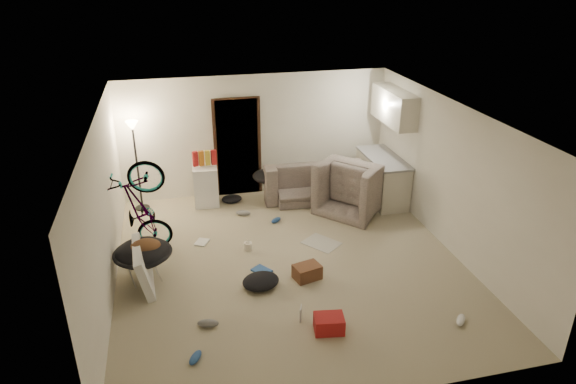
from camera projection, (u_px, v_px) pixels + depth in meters
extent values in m
cube|color=tan|center=(290.00, 263.00, 8.44)|extent=(5.50, 6.00, 0.02)
cube|color=white|center=(290.00, 114.00, 7.40)|extent=(5.50, 6.00, 0.02)
cube|color=white|center=(256.00, 135.00, 10.59)|extent=(5.50, 0.02, 2.50)
cube|color=white|center=(359.00, 312.00, 5.25)|extent=(5.50, 0.02, 2.50)
cube|color=white|center=(103.00, 212.00, 7.34)|extent=(0.02, 6.00, 2.50)
cube|color=white|center=(452.00, 178.00, 8.50)|extent=(0.02, 6.00, 2.50)
cube|color=black|center=(237.00, 147.00, 10.56)|extent=(0.85, 0.10, 2.04)
cube|color=#361F13|center=(238.00, 148.00, 10.54)|extent=(0.97, 0.04, 2.10)
cylinder|color=black|center=(143.00, 208.00, 10.27)|extent=(0.28, 0.28, 0.03)
cylinder|color=black|center=(138.00, 169.00, 9.93)|extent=(0.04, 0.04, 1.70)
cone|color=#FFE0A5|center=(132.00, 126.00, 9.57)|extent=(0.24, 0.24, 0.18)
cube|color=beige|center=(382.00, 179.00, 10.54)|extent=(0.60, 1.50, 0.88)
cube|color=gray|center=(384.00, 158.00, 10.35)|extent=(0.64, 1.54, 0.04)
cube|color=beige|center=(394.00, 107.00, 9.94)|extent=(0.38, 1.40, 0.65)
imported|color=#333A33|center=(311.00, 183.00, 10.71)|extent=(2.06, 0.87, 0.59)
imported|color=#333A33|center=(357.00, 190.00, 10.15)|extent=(1.57, 1.58, 0.77)
imported|color=black|center=(144.00, 228.00, 8.57)|extent=(1.81, 0.95, 1.00)
imported|color=maroon|center=(300.00, 323.00, 7.03)|extent=(0.26, 0.23, 0.02)
cube|color=white|center=(206.00, 186.00, 10.29)|extent=(0.51, 0.51, 0.81)
cube|color=maroon|center=(195.00, 159.00, 10.01)|extent=(0.12, 0.10, 0.30)
cube|color=#BB6317|center=(201.00, 158.00, 10.04)|extent=(0.11, 0.08, 0.30)
cube|color=gold|center=(208.00, 158.00, 10.06)|extent=(0.11, 0.08, 0.30)
cube|color=maroon|center=(214.00, 157.00, 10.09)|extent=(0.11, 0.08, 0.30)
cylinder|color=silver|center=(145.00, 267.00, 7.94)|extent=(0.59, 0.59, 0.41)
ellipsoid|color=black|center=(143.00, 253.00, 7.84)|extent=(0.83, 0.83, 0.35)
torus|color=black|center=(143.00, 253.00, 7.84)|extent=(0.89, 0.89, 0.06)
ellipsoid|color=#53331C|center=(145.00, 247.00, 7.78)|extent=(0.52, 0.44, 0.22)
ellipsoid|color=black|center=(267.00, 176.00, 10.41)|extent=(0.65, 0.58, 0.28)
cube|color=silver|center=(143.00, 266.00, 7.73)|extent=(0.31, 1.01, 0.67)
cube|color=brown|center=(307.00, 272.00, 7.98)|extent=(0.46, 0.38, 0.23)
cube|color=maroon|center=(329.00, 324.00, 6.84)|extent=(0.43, 0.35, 0.23)
cylinder|color=white|center=(248.00, 246.00, 8.78)|extent=(0.14, 0.14, 0.14)
cone|color=white|center=(248.00, 241.00, 8.74)|extent=(0.08, 0.08, 0.06)
cube|color=#B2AFA4|center=(321.00, 243.00, 9.02)|extent=(0.73, 0.76, 0.01)
cube|color=#2C56A0|center=(262.00, 271.00, 8.20)|extent=(0.35, 0.37, 0.03)
cube|color=silver|center=(202.00, 242.00, 9.02)|extent=(0.30, 0.32, 0.02)
ellipsoid|color=#2C56A0|center=(276.00, 220.00, 9.72)|extent=(0.25, 0.22, 0.09)
ellipsoid|color=slate|center=(243.00, 213.00, 9.97)|extent=(0.31, 0.21, 0.11)
ellipsoid|color=#2C56A0|center=(195.00, 358.00, 6.35)|extent=(0.23, 0.28, 0.10)
ellipsoid|color=slate|center=(208.00, 323.00, 6.94)|extent=(0.31, 0.19, 0.11)
ellipsoid|color=white|center=(461.00, 320.00, 7.02)|extent=(0.25, 0.28, 0.10)
ellipsoid|color=black|center=(261.00, 281.00, 7.79)|extent=(0.68, 0.63, 0.18)
ellipsoid|color=black|center=(232.00, 199.00, 10.54)|extent=(0.46, 0.42, 0.13)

